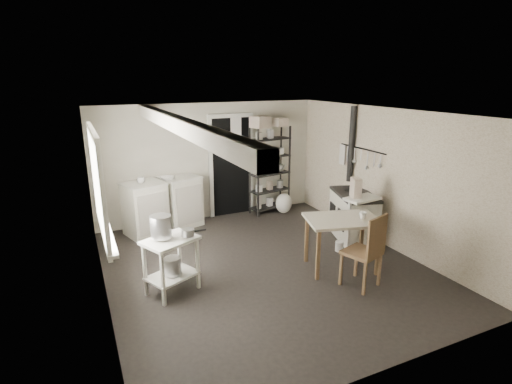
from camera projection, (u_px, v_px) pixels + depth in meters
name	position (u px, v px, depth m)	size (l,w,h in m)	color
floor	(264.00, 266.00, 6.06)	(5.00, 5.00, 0.00)	black
ceiling	(265.00, 113.00, 5.42)	(5.00, 5.00, 0.00)	silver
wall_back	(210.00, 162.00, 7.92)	(4.50, 0.02, 2.30)	#BAB39E
wall_front	(387.00, 266.00, 3.56)	(4.50, 0.02, 2.30)	#BAB39E
wall_left	(98.00, 216.00, 4.84)	(0.02, 5.00, 2.30)	#BAB39E
wall_right	(386.00, 178.00, 6.65)	(0.02, 5.00, 2.30)	#BAB39E
window	(96.00, 184.00, 4.92)	(0.12, 1.76, 1.28)	beige
doorway	(231.00, 167.00, 8.12)	(0.96, 0.10, 2.08)	beige
ceiling_beam	(179.00, 125.00, 4.97)	(0.18, 5.00, 0.18)	beige
wallpaper_panel	(385.00, 178.00, 6.64)	(0.01, 5.00, 2.30)	beige
utensil_rail	(361.00, 149.00, 7.04)	(0.06, 1.20, 0.44)	#B5B5B7
prep_table	(172.00, 264.00, 5.24)	(0.67, 0.48, 0.76)	beige
stockpot	(161.00, 226.00, 5.08)	(0.27, 0.27, 0.29)	#B5B5B7
saucepan	(188.00, 232.00, 5.12)	(0.17, 0.17, 0.09)	#B5B5B7
bucket	(173.00, 266.00, 5.23)	(0.22, 0.22, 0.24)	#B5B5B7
base_cabinets	(163.00, 206.00, 7.42)	(1.47, 0.63, 0.97)	beige
mixing_bowl	(167.00, 180.00, 7.28)	(0.31, 0.31, 0.07)	silver
counter_cup	(141.00, 183.00, 7.04)	(0.13, 0.13, 0.10)	silver
shelf_rack	(270.00, 168.00, 8.28)	(0.86, 0.33, 1.81)	black
shelf_jar	(258.00, 149.00, 8.10)	(0.09, 0.09, 0.20)	silver
storage_box_a	(260.00, 117.00, 7.84)	(0.33, 0.28, 0.22)	beige
storage_box_b	(280.00, 117.00, 8.06)	(0.26, 0.24, 0.17)	beige
stove	(353.00, 214.00, 7.03)	(0.58, 1.05, 0.83)	beige
stovepipe	(352.00, 145.00, 7.24)	(0.10, 0.10, 1.34)	black
side_ledge	(360.00, 225.00, 6.55)	(0.59, 0.32, 0.91)	beige
oats_box	(356.00, 191.00, 6.39)	(0.13, 0.21, 0.32)	beige
work_table	(341.00, 244.00, 5.92)	(1.04, 0.73, 0.79)	#BCB6A1
table_cup	(362.00, 217.00, 5.79)	(0.11, 0.11, 0.10)	silver
chair	(361.00, 253.00, 5.39)	(0.43, 0.46, 1.05)	#503822
flour_sack	(284.00, 202.00, 8.39)	(0.35, 0.30, 0.42)	beige
floor_crock	(339.00, 247.00, 6.58)	(0.13, 0.13, 0.17)	silver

